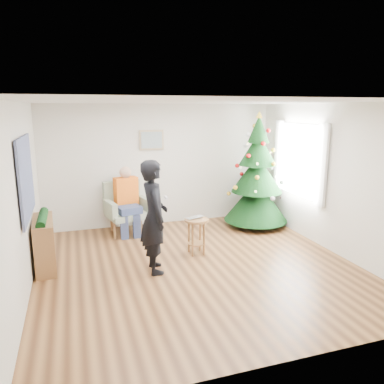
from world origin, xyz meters
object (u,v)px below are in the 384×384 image
object	(u,v)px
christmas_tree	(257,176)
armchair	(127,214)
stool	(196,236)
console	(45,244)
standing_man	(154,217)

from	to	relation	value
christmas_tree	armchair	xyz separation A→B (m)	(-2.73, 0.40, -0.72)
stool	console	world-z (taller)	console
standing_man	armchair	bearing A→B (deg)	5.31
stool	standing_man	xyz separation A→B (m)	(-0.84, -0.46, 0.56)
stool	armchair	distance (m)	1.83
christmas_tree	standing_man	world-z (taller)	christmas_tree
christmas_tree	standing_man	size ratio (longest dim) A/B	1.39
armchair	console	world-z (taller)	armchair
christmas_tree	standing_man	bearing A→B (deg)	-148.12
christmas_tree	stool	bearing A→B (deg)	-146.73
armchair	standing_man	bearing A→B (deg)	-98.26
christmas_tree	console	xyz separation A→B (m)	(-4.23, -0.96, -0.70)
stool	console	distance (m)	2.50
armchair	console	distance (m)	2.02
stool	standing_man	distance (m)	1.11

